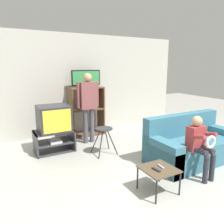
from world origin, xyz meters
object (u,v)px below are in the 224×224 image
(television_flat, at_px, (86,79))
(person_seated_child, at_px, (199,142))
(snack_table, at_px, (159,171))
(person_standing_adult, at_px, (88,101))
(remote_control_white, at_px, (161,167))
(tv_stand, at_px, (54,141))
(television_main, at_px, (54,118))
(media_shelf, at_px, (86,111))
(remote_control_black, at_px, (156,170))
(folding_stool, at_px, (104,132))
(couch, at_px, (192,145))

(television_flat, relative_size, person_seated_child, 0.76)
(snack_table, height_order, person_standing_adult, person_standing_adult)
(remote_control_white, bearing_deg, tv_stand, 122.37)
(snack_table, bearing_deg, television_main, 111.82)
(media_shelf, bearing_deg, person_standing_adult, -107.52)
(television_main, relative_size, person_seated_child, 0.63)
(media_shelf, relative_size, remote_control_black, 8.78)
(television_main, height_order, remote_control_black, television_main)
(television_flat, relative_size, remote_control_white, 5.33)
(television_flat, bearing_deg, snack_table, -92.85)
(media_shelf, height_order, remote_control_white, media_shelf)
(television_flat, bearing_deg, folding_stool, -98.14)
(media_shelf, distance_m, remote_control_white, 3.01)
(media_shelf, distance_m, folding_stool, 1.39)
(person_standing_adult, bearing_deg, folding_stool, -89.15)
(person_standing_adult, xyz_separation_m, person_seated_child, (0.94, -2.37, -0.39))
(television_main, height_order, person_standing_adult, person_standing_adult)
(tv_stand, relative_size, television_main, 1.27)
(television_main, relative_size, media_shelf, 0.50)
(media_shelf, distance_m, remote_control_black, 3.06)
(couch, bearing_deg, television_flat, 114.67)
(television_flat, relative_size, person_standing_adult, 0.47)
(media_shelf, height_order, folding_stool, media_shelf)
(tv_stand, height_order, television_flat, television_flat)
(tv_stand, bearing_deg, media_shelf, 35.27)
(remote_control_black, bearing_deg, folding_stool, 82.91)
(couch, bearing_deg, remote_control_white, -156.60)
(television_flat, xyz_separation_m, remote_control_white, (-0.10, -3.03, -1.09))
(television_main, xyz_separation_m, couch, (2.20, -1.71, -0.43))
(media_shelf, height_order, snack_table, media_shelf)
(tv_stand, height_order, media_shelf, media_shelf)
(person_standing_adult, bearing_deg, remote_control_white, -87.35)
(person_seated_child, bearing_deg, remote_control_white, -177.14)
(tv_stand, distance_m, television_main, 0.50)
(person_seated_child, bearing_deg, television_flat, 103.76)
(folding_stool, distance_m, remote_control_black, 1.67)
(folding_stool, relative_size, remote_control_white, 3.86)
(television_flat, bearing_deg, person_seated_child, -76.24)
(media_shelf, bearing_deg, person_seated_child, -75.63)
(folding_stool, height_order, remote_control_white, folding_stool)
(tv_stand, height_order, remote_control_white, tv_stand)
(tv_stand, bearing_deg, television_flat, 35.59)
(remote_control_white, relative_size, person_standing_adult, 0.09)
(folding_stool, distance_m, couch, 1.74)
(television_main, xyz_separation_m, folding_stool, (0.86, -0.62, -0.27))
(folding_stool, bearing_deg, couch, -39.10)
(television_main, relative_size, snack_table, 1.34)
(media_shelf, relative_size, person_standing_adult, 0.77)
(television_main, relative_size, remote_control_white, 4.41)
(remote_control_black, xyz_separation_m, couch, (1.37, 0.58, -0.08))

